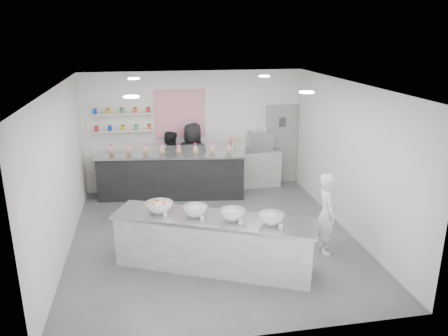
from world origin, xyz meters
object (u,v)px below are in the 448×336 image
Objects in this scene: woman_prep at (327,214)px; staff_left at (170,163)px; espresso_machine at (260,141)px; staff_right at (193,158)px; espresso_ledge at (255,168)px; prep_counter at (214,243)px; back_bar at (171,176)px.

staff_left is at bearing 43.51° from woman_prep.
woman_prep is (0.28, -3.72, -0.46)m from espresso_machine.
espresso_ledge is at bearing -150.87° from staff_right.
espresso_ledge reaches higher than prep_counter.
prep_counter is at bearing 108.80° from staff_left.
staff_left is (-0.01, 0.25, 0.25)m from back_bar.
prep_counter is 4.38m from espresso_machine.
espresso_machine is at bearing 11.42° from woman_prep.
back_bar is at bearing -169.25° from espresso_ledge.
espresso_machine is at bearing -164.71° from staff_left.
staff_right is (0.07, 3.74, 0.42)m from prep_counter.
staff_right is (-1.64, -0.17, 0.40)m from espresso_ledge.
prep_counter is at bearing 102.42° from woman_prep.
espresso_ledge is 0.83× the size of staff_left.
staff_right reaches higher than staff_left.
woman_prep is at bearing 143.03° from staff_right.
prep_counter is at bearing -74.04° from back_bar.
woman_prep reaches higher than prep_counter.
back_bar is 1.98× the size of staff_right.
woman_prep is (2.11, 0.19, 0.29)m from prep_counter.
staff_right reaches higher than prep_counter.
prep_counter is 0.97× the size of back_bar.
staff_left is at bearing -175.84° from espresso_machine.
espresso_machine reaches higher than espresso_ledge.
woman_prep is at bearing -43.82° from back_bar.
back_bar is 2.21× the size of staff_left.
staff_right is (-1.75, -0.17, -0.33)m from espresso_machine.
staff_left is at bearing 100.78° from back_bar.
staff_right is at bearing -174.48° from espresso_machine.
staff_right is at bearing 113.27° from prep_counter.
staff_right is at bearing -174.11° from espresso_ledge.
espresso_ledge is 0.73m from espresso_machine.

